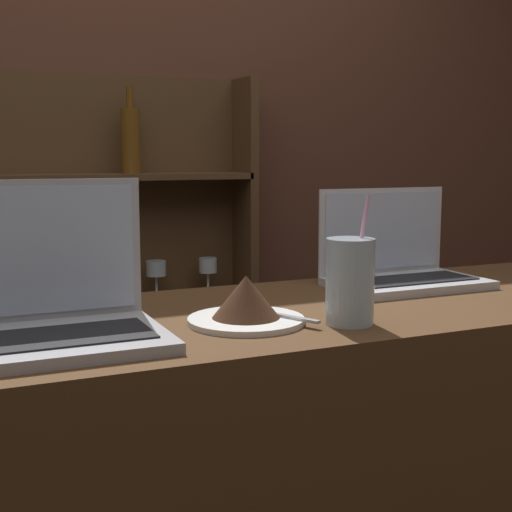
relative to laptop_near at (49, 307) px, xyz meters
name	(u,v)px	position (x,y,z in m)	size (l,w,h in m)	color
back_wall	(93,162)	(0.33, 1.26, 0.21)	(7.00, 0.06, 2.70)	brown
back_shelf	(70,318)	(0.23, 1.18, -0.29)	(1.22, 0.18, 1.63)	brown
laptop_near	(49,307)	(0.00, 0.00, 0.00)	(0.34, 0.25, 0.25)	#ADADB2
laptop_far	(398,264)	(0.78, 0.18, -0.01)	(0.33, 0.21, 0.21)	silver
cake_plate	(246,304)	(0.33, -0.02, -0.02)	(0.20, 0.20, 0.08)	white
water_glass	(350,281)	(0.49, -0.10, 0.02)	(0.08, 0.08, 0.22)	silver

